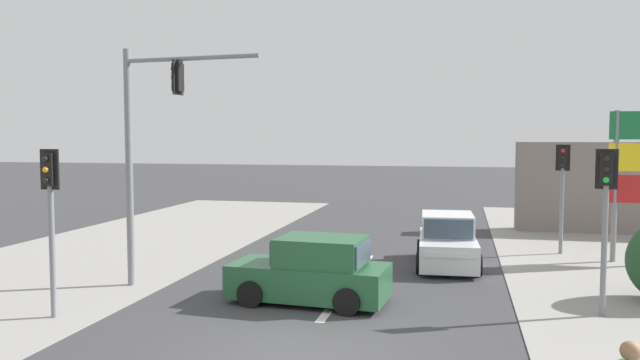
{
  "coord_description": "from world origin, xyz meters",
  "views": [
    {
      "loc": [
        2.78,
        -10.44,
        3.82
      ],
      "look_at": [
        -0.48,
        4.0,
        2.78
      ],
      "focal_mm": 35.0,
      "sensor_mm": 36.0,
      "label": 1
    }
  ],
  "objects_px": {
    "pedestal_signal_far_median": "(562,180)",
    "hatchback_oncoming_mid": "(312,272)",
    "hatchback_crossing_left": "(447,242)",
    "pedestal_signal_right_kerb": "(606,204)",
    "pedestal_signal_left_kerb": "(51,204)",
    "traffic_signal_mast": "(147,136)"
  },
  "relations": [
    {
      "from": "traffic_signal_mast",
      "to": "pedestal_signal_right_kerb",
      "type": "bearing_deg",
      "value": -1.43
    },
    {
      "from": "pedestal_signal_left_kerb",
      "to": "hatchback_oncoming_mid",
      "type": "bearing_deg",
      "value": 25.84
    },
    {
      "from": "pedestal_signal_far_median",
      "to": "hatchback_crossing_left",
      "type": "bearing_deg",
      "value": -143.15
    },
    {
      "from": "hatchback_crossing_left",
      "to": "traffic_signal_mast",
      "type": "bearing_deg",
      "value": -149.42
    },
    {
      "from": "hatchback_oncoming_mid",
      "to": "hatchback_crossing_left",
      "type": "distance_m",
      "value": 5.64
    },
    {
      "from": "pedestal_signal_right_kerb",
      "to": "pedestal_signal_left_kerb",
      "type": "relative_size",
      "value": 1.0
    },
    {
      "from": "pedestal_signal_left_kerb",
      "to": "pedestal_signal_far_median",
      "type": "bearing_deg",
      "value": 40.7
    },
    {
      "from": "hatchback_crossing_left",
      "to": "pedestal_signal_far_median",
      "type": "bearing_deg",
      "value": 36.85
    },
    {
      "from": "pedestal_signal_far_median",
      "to": "hatchback_crossing_left",
      "type": "xyz_separation_m",
      "value": [
        -3.55,
        -2.66,
        -1.71
      ]
    },
    {
      "from": "pedestal_signal_far_median",
      "to": "hatchback_crossing_left",
      "type": "relative_size",
      "value": 0.96
    },
    {
      "from": "traffic_signal_mast",
      "to": "pedestal_signal_far_median",
      "type": "xyz_separation_m",
      "value": [
        10.85,
        6.97,
        -1.42
      ]
    },
    {
      "from": "pedestal_signal_far_median",
      "to": "hatchback_oncoming_mid",
      "type": "xyz_separation_m",
      "value": [
        -6.49,
        -7.47,
        -1.71
      ]
    },
    {
      "from": "traffic_signal_mast",
      "to": "hatchback_oncoming_mid",
      "type": "xyz_separation_m",
      "value": [
        4.36,
        -0.49,
        -3.13
      ]
    },
    {
      "from": "pedestal_signal_right_kerb",
      "to": "traffic_signal_mast",
      "type": "bearing_deg",
      "value": 178.57
    },
    {
      "from": "traffic_signal_mast",
      "to": "hatchback_crossing_left",
      "type": "relative_size",
      "value": 1.61
    },
    {
      "from": "hatchback_oncoming_mid",
      "to": "hatchback_crossing_left",
      "type": "height_order",
      "value": "same"
    },
    {
      "from": "traffic_signal_mast",
      "to": "hatchback_crossing_left",
      "type": "height_order",
      "value": "traffic_signal_mast"
    },
    {
      "from": "pedestal_signal_right_kerb",
      "to": "pedestal_signal_far_median",
      "type": "relative_size",
      "value": 1.0
    },
    {
      "from": "traffic_signal_mast",
      "to": "pedestal_signal_far_median",
      "type": "height_order",
      "value": "traffic_signal_mast"
    },
    {
      "from": "traffic_signal_mast",
      "to": "pedestal_signal_left_kerb",
      "type": "bearing_deg",
      "value": -102.63
    },
    {
      "from": "pedestal_signal_right_kerb",
      "to": "pedestal_signal_far_median",
      "type": "distance_m",
      "value": 7.24
    },
    {
      "from": "hatchback_oncoming_mid",
      "to": "hatchback_crossing_left",
      "type": "bearing_deg",
      "value": 58.52
    }
  ]
}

